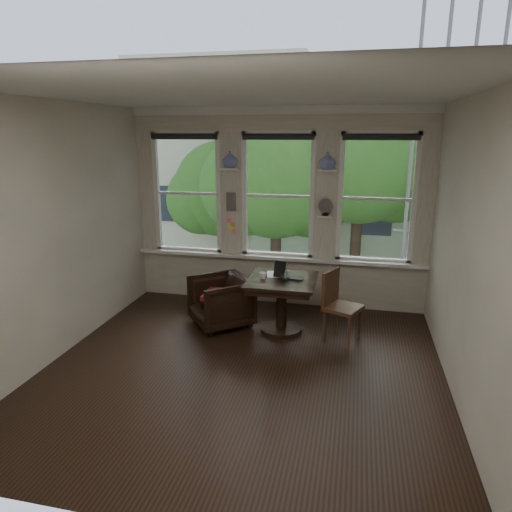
% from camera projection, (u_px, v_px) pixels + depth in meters
% --- Properties ---
extents(ground, '(4.50, 4.50, 0.00)m').
position_uv_depth(ground, '(243.00, 369.00, 5.25)').
color(ground, black).
rests_on(ground, ground).
extents(ceiling, '(4.50, 4.50, 0.00)m').
position_uv_depth(ceiling, '(241.00, 93.00, 4.46)').
color(ceiling, silver).
rests_on(ceiling, ground).
extents(wall_back, '(4.50, 0.00, 4.50)m').
position_uv_depth(wall_back, '(278.00, 209.00, 6.97)').
color(wall_back, beige).
rests_on(wall_back, ground).
extents(wall_front, '(4.50, 0.00, 4.50)m').
position_uv_depth(wall_front, '(150.00, 328.00, 2.74)').
color(wall_front, beige).
rests_on(wall_front, ground).
extents(wall_left, '(0.00, 4.50, 4.50)m').
position_uv_depth(wall_left, '(55.00, 232.00, 5.33)').
color(wall_left, beige).
rests_on(wall_left, ground).
extents(wall_right, '(0.00, 4.50, 4.50)m').
position_uv_depth(wall_right, '(468.00, 254.00, 4.38)').
color(wall_right, beige).
rests_on(wall_right, ground).
extents(window_left, '(1.10, 0.12, 1.90)m').
position_uv_depth(window_left, '(188.00, 193.00, 7.23)').
color(window_left, white).
rests_on(window_left, ground).
extents(window_center, '(1.10, 0.12, 1.90)m').
position_uv_depth(window_center, '(278.00, 196.00, 6.92)').
color(window_center, white).
rests_on(window_center, ground).
extents(window_right, '(1.10, 0.12, 1.90)m').
position_uv_depth(window_right, '(377.00, 199.00, 6.62)').
color(window_right, white).
rests_on(window_right, ground).
extents(shelf_left, '(0.26, 0.16, 0.03)m').
position_uv_depth(shelf_left, '(230.00, 169.00, 6.87)').
color(shelf_left, white).
rests_on(shelf_left, ground).
extents(shelf_right, '(0.26, 0.16, 0.03)m').
position_uv_depth(shelf_right, '(327.00, 170.00, 6.57)').
color(shelf_right, white).
rests_on(shelf_right, ground).
extents(intercom, '(0.14, 0.06, 0.28)m').
position_uv_depth(intercom, '(231.00, 201.00, 7.03)').
color(intercom, '#59544F').
rests_on(intercom, ground).
extents(sticky_notes, '(0.16, 0.01, 0.24)m').
position_uv_depth(sticky_notes, '(232.00, 224.00, 7.13)').
color(sticky_notes, pink).
rests_on(sticky_notes, ground).
extents(desk_fan, '(0.20, 0.20, 0.24)m').
position_uv_depth(desk_fan, '(325.00, 210.00, 6.70)').
color(desk_fan, '#59544F').
rests_on(desk_fan, ground).
extents(vase_left, '(0.24, 0.24, 0.25)m').
position_uv_depth(vase_left, '(230.00, 159.00, 6.84)').
color(vase_left, silver).
rests_on(vase_left, shelf_left).
extents(vase_right, '(0.24, 0.24, 0.25)m').
position_uv_depth(vase_right, '(327.00, 161.00, 6.53)').
color(vase_right, silver).
rests_on(vase_right, shelf_right).
extents(table, '(0.90, 0.90, 0.75)m').
position_uv_depth(table, '(282.00, 305.00, 6.15)').
color(table, black).
rests_on(table, ground).
extents(armchair_left, '(1.07, 1.07, 0.70)m').
position_uv_depth(armchair_left, '(221.00, 301.00, 6.36)').
color(armchair_left, black).
rests_on(armchair_left, ground).
extents(cushion_red, '(0.45, 0.45, 0.06)m').
position_uv_depth(cushion_red, '(221.00, 295.00, 6.33)').
color(cushion_red, maroon).
rests_on(cushion_red, armchair_left).
extents(side_chair_right, '(0.55, 0.55, 0.92)m').
position_uv_depth(side_chair_right, '(343.00, 307.00, 5.85)').
color(side_chair_right, '#422317').
rests_on(side_chair_right, ground).
extents(laptop, '(0.33, 0.25, 0.02)m').
position_uv_depth(laptop, '(291.00, 279.00, 6.01)').
color(laptop, black).
rests_on(laptop, table).
extents(mug, '(0.11, 0.11, 0.09)m').
position_uv_depth(mug, '(263.00, 276.00, 6.05)').
color(mug, white).
rests_on(mug, table).
extents(drinking_glass, '(0.14, 0.14, 0.09)m').
position_uv_depth(drinking_glass, '(285.00, 277.00, 5.97)').
color(drinking_glass, white).
rests_on(drinking_glass, table).
extents(tablet, '(0.18, 0.12, 0.22)m').
position_uv_depth(tablet, '(280.00, 269.00, 6.10)').
color(tablet, black).
rests_on(tablet, table).
extents(papers, '(0.28, 0.34, 0.00)m').
position_uv_depth(papers, '(275.00, 274.00, 6.25)').
color(papers, silver).
rests_on(papers, table).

